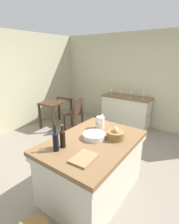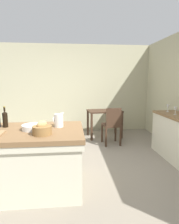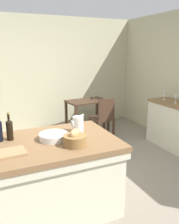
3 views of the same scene
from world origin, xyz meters
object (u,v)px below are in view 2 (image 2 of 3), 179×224
object	(u,v)px
writing_desk	(104,115)
wash_bowl	(34,127)
pitcher	(59,120)
wine_glass_middle	(175,109)
side_cabinet	(179,138)
wine_glass_right	(168,107)
bread_basket	(42,129)
wine_bottle_dark	(5,119)
wooden_chair	(112,125)
island_table	(31,157)

from	to	relation	value
writing_desk	wash_bowl	distance (m)	2.73
pitcher	wash_bowl	world-z (taller)	pitcher
wine_glass_middle	side_cabinet	bearing A→B (deg)	-75.08
side_cabinet	wash_bowl	bearing A→B (deg)	-165.46
wine_glass_right	bread_basket	bearing A→B (deg)	-149.94
bread_basket	wine_bottle_dark	world-z (taller)	wine_bottle_dark
wooden_chair	side_cabinet	bearing A→B (deg)	-41.28
wash_bowl	wine_glass_right	size ratio (longest dim) A/B	2.00
wooden_chair	wine_glass_right	bearing A→B (deg)	-24.39
pitcher	wine_glass_right	distance (m)	2.48
side_cabinet	wooden_chair	bearing A→B (deg)	138.72
island_table	side_cabinet	distance (m)	2.76
bread_basket	wooden_chair	bearing A→B (deg)	55.06
island_table	wine_bottle_dark	world-z (taller)	wine_bottle_dark
bread_basket	writing_desk	bearing A→B (deg)	63.70
wash_bowl	wine_glass_middle	size ratio (longest dim) A/B	2.10
side_cabinet	writing_desk	xyz separation A→B (m)	(-1.18, 1.64, 0.18)
island_table	bread_basket	xyz separation A→B (m)	(0.22, -0.23, 0.46)
bread_basket	wine_glass_right	bearing A→B (deg)	30.06
pitcher	wine_glass_right	xyz separation A→B (m)	(2.26, 1.04, 0.03)
island_table	pitcher	xyz separation A→B (m)	(0.40, 0.14, 0.50)
wooden_chair	bread_basket	xyz separation A→B (m)	(-1.34, -1.91, 0.43)
side_cabinet	wine_glass_right	size ratio (longest dim) A/B	8.66
island_table	bread_basket	bearing A→B (deg)	-47.24
island_table	side_cabinet	xyz separation A→B (m)	(2.67, 0.70, -0.02)
wine_bottle_dark	bread_basket	bearing A→B (deg)	-36.38
wooden_chair	wine_glass_middle	bearing A→B (deg)	-37.74
island_table	wooden_chair	distance (m)	2.29
island_table	wooden_chair	bearing A→B (deg)	47.20
pitcher	wine_glass_middle	size ratio (longest dim) A/B	1.55
wooden_chair	wine_glass_middle	world-z (taller)	wine_glass_middle
writing_desk	wine_bottle_dark	xyz separation A→B (m)	(-1.87, -2.13, 0.37)
island_table	wash_bowl	size ratio (longest dim) A/B	4.66
writing_desk	wine_glass_right	bearing A→B (deg)	-44.67
wooden_chair	wine_glass_right	size ratio (longest dim) A/B	5.74
side_cabinet	pitcher	xyz separation A→B (m)	(-2.27, -0.56, 0.52)
side_cabinet	wine_glass_middle	world-z (taller)	wine_glass_middle
writing_desk	wooden_chair	bearing A→B (deg)	-84.23
wash_bowl	bread_basket	size ratio (longest dim) A/B	1.32
wine_glass_right	writing_desk	bearing A→B (deg)	135.33
writing_desk	wooden_chair	xyz separation A→B (m)	(0.07, -0.66, -0.12)
pitcher	wash_bowl	distance (m)	0.37
wash_bowl	wine_bottle_dark	size ratio (longest dim) A/B	1.03
wine_glass_middle	writing_desk	bearing A→B (deg)	127.52
writing_desk	wash_bowl	xyz separation A→B (m)	(-1.43, -2.31, 0.28)
side_cabinet	wash_bowl	world-z (taller)	wash_bowl
writing_desk	wine_glass_middle	world-z (taller)	wine_glass_middle
island_table	pitcher	distance (m)	0.65
side_cabinet	wine_glass_right	bearing A→B (deg)	91.56
writing_desk	pitcher	xyz separation A→B (m)	(-1.09, -2.20, 0.34)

